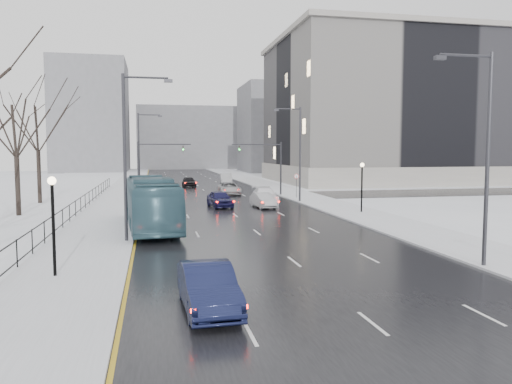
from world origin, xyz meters
TOP-DOWN VIEW (x-y plane):
  - ground at (0.00, 0.00)m, footprint 260.00×260.00m
  - road at (0.00, 60.00)m, footprint 16.00×150.00m
  - cross_road at (0.00, 48.00)m, footprint 130.00×10.00m
  - sidewalk_left at (-10.50, 60.00)m, footprint 5.00×150.00m
  - sidewalk_right at (10.50, 60.00)m, footprint 5.00×150.00m
  - park_strip at (-20.00, 60.00)m, footprint 14.00×150.00m
  - tree_park_d at (-17.80, 34.00)m, footprint 8.75×8.75m
  - tree_park_e at (-18.20, 44.00)m, footprint 9.45×9.45m
  - iron_fence at (-13.00, 30.00)m, footprint 0.06×70.00m
  - streetlight_r_near at (8.17, 10.00)m, footprint 2.95×0.25m
  - streetlight_r_mid at (8.17, 40.00)m, footprint 2.95×0.25m
  - streetlight_l_near at (-8.17, 20.00)m, footprint 2.95×0.25m
  - streetlight_l_far at (-8.17, 52.00)m, footprint 2.95×0.25m
  - lamppost_l at (-11.00, 12.00)m, footprint 0.36×0.36m
  - lamppost_r_mid at (11.00, 30.00)m, footprint 0.36×0.36m
  - mast_signal_right at (7.33, 48.00)m, footprint 6.10×0.33m
  - mast_signal_left at (-7.33, 48.00)m, footprint 6.10×0.33m
  - no_uturn_sign at (9.20, 44.00)m, footprint 0.60×0.06m
  - civic_building at (35.00, 72.00)m, footprint 41.00×31.00m
  - bldg_far_right at (28.00, 115.00)m, footprint 24.00×20.00m
  - bldg_far_left at (-22.00, 125.00)m, footprint 18.00×22.00m
  - bldg_far_center at (4.00, 140.00)m, footprint 30.00×18.00m
  - sedan_left_near at (-5.00, 6.41)m, footprint 1.92×4.94m
  - bus at (-6.94, 25.13)m, footprint 4.04×13.22m
  - sedan_center_near at (-0.50, 37.12)m, footprint 2.39×4.88m
  - sedan_right_near at (3.50, 35.71)m, footprint 1.99×4.44m
  - sedan_right_cross at (2.45, 50.26)m, footprint 2.68×5.50m
  - sedan_right_far at (4.50, 39.57)m, footprint 2.67×5.78m
  - sedan_center_far at (-1.52, 64.28)m, footprint 2.03×4.58m
  - sedan_right_distant at (4.81, 69.33)m, footprint 2.28×5.32m

SIDE VIEW (x-z plane):
  - ground at x=0.00m, z-range 0.00..0.00m
  - tree_park_d at x=-17.80m, z-range -6.25..6.25m
  - tree_park_e at x=-18.20m, z-range -6.75..6.75m
  - road at x=0.00m, z-range 0.00..0.04m
  - cross_road at x=0.00m, z-range 0.00..0.04m
  - park_strip at x=-20.00m, z-range 0.00..0.12m
  - sidewalk_left at x=-10.50m, z-range 0.00..0.16m
  - sidewalk_right at x=10.50m, z-range 0.00..0.16m
  - sedan_right_near at x=3.50m, z-range 0.04..1.45m
  - sedan_right_cross at x=2.45m, z-range 0.04..1.55m
  - sedan_center_far at x=-1.52m, z-range 0.04..1.57m
  - sedan_center_near at x=-0.50m, z-range 0.04..1.64m
  - sedan_left_near at x=-5.00m, z-range 0.04..1.64m
  - sedan_right_far at x=4.50m, z-range 0.04..1.68m
  - sedan_right_distant at x=4.81m, z-range 0.04..1.74m
  - iron_fence at x=-13.00m, z-range 0.26..1.56m
  - bus at x=-6.94m, z-range 0.04..3.67m
  - no_uturn_sign at x=9.20m, z-range 0.95..3.65m
  - lamppost_l at x=-11.00m, z-range 0.80..5.08m
  - lamppost_r_mid at x=11.00m, z-range 0.80..5.08m
  - mast_signal_right at x=7.33m, z-range 0.86..7.36m
  - mast_signal_left at x=-7.33m, z-range 0.86..7.36m
  - streetlight_r_near at x=8.17m, z-range 0.62..10.62m
  - streetlight_r_mid at x=8.17m, z-range 0.62..10.62m
  - streetlight_l_near at x=-8.17m, z-range 0.62..10.62m
  - streetlight_l_far at x=-8.17m, z-range 0.62..10.62m
  - bldg_far_center at x=4.00m, z-range 0.00..18.00m
  - bldg_far_right at x=28.00m, z-range 0.00..22.00m
  - civic_building at x=35.00m, z-range -1.19..23.61m
  - bldg_far_left at x=-22.00m, z-range 0.00..28.00m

